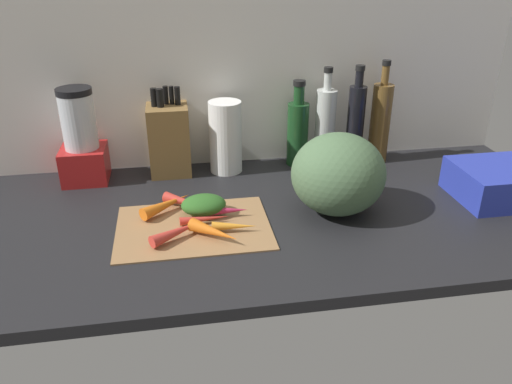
{
  "coord_description": "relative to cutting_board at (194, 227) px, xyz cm",
  "views": [
    {
      "loc": [
        -25.83,
        -120.17,
        64.89
      ],
      "look_at": [
        -6.84,
        -7.69,
        9.7
      ],
      "focal_mm": 35.58,
      "sensor_mm": 36.0,
      "label": 1
    }
  ],
  "objects": [
    {
      "name": "carrot_greens_pile",
      "position": [
        3.17,
        6.47,
        2.92
      ],
      "size": [
        11.9,
        9.16,
        5.04
      ],
      "primitive_type": "ellipsoid",
      "color": "#2D6023",
      "rests_on": "cutting_board"
    },
    {
      "name": "bottle_3",
      "position": [
        63.5,
        36.01,
        13.15
      ],
      "size": [
        6.55,
        6.55,
        33.37
      ],
      "color": "brown",
      "rests_on": "ground_plane"
    },
    {
      "name": "carrot_2",
      "position": [
        -1.55,
        10.62,
        1.92
      ],
      "size": [
        12.4,
        10.41,
        3.05
      ],
      "primitive_type": "cone",
      "rotation": [
        0.0,
        1.57,
        -0.65
      ],
      "color": "red",
      "rests_on": "cutting_board"
    },
    {
      "name": "bottle_1",
      "position": [
        45.08,
        36.71,
        12.56
      ],
      "size": [
        6.52,
        6.52,
        31.73
      ],
      "color": "silver",
      "rests_on": "ground_plane"
    },
    {
      "name": "carrot_3",
      "position": [
        3.03,
        0.89,
        1.51
      ],
      "size": [
        12.93,
        3.02,
        2.21
      ],
      "primitive_type": "cone",
      "rotation": [
        0.0,
        1.57,
        0.06
      ],
      "color": "red",
      "rests_on": "cutting_board"
    },
    {
      "name": "carrot_1",
      "position": [
        -6.54,
        9.49,
        2.14
      ],
      "size": [
        14.42,
        12.61,
        3.49
      ],
      "primitive_type": "cone",
      "rotation": [
        0.0,
        1.57,
        0.68
      ],
      "color": "orange",
      "rests_on": "cutting_board"
    },
    {
      "name": "wall_back",
      "position": [
        22.81,
        44.64,
        29.6
      ],
      "size": [
        170.0,
        3.0,
        60.0
      ],
      "primitive_type": "cube",
      "color": "silver",
      "rests_on": "ground_plane"
    },
    {
      "name": "cutting_board",
      "position": [
        0.0,
        0.0,
        0.0
      ],
      "size": [
        39.04,
        28.5,
        0.8
      ],
      "primitive_type": "cube",
      "color": "#997047",
      "rests_on": "ground_plane"
    },
    {
      "name": "winter_squash",
      "position": [
        38.77,
        3.06,
        10.53
      ],
      "size": [
        25.0,
        24.43,
        21.86
      ],
      "primitive_type": "ellipsoid",
      "color": "#4C6B47",
      "rests_on": "ground_plane"
    },
    {
      "name": "dish_rack",
      "position": [
        87.46,
        3.2,
        4.36
      ],
      "size": [
        25.69,
        21.56,
        9.52
      ],
      "primitive_type": "cube",
      "color": "#2838AD",
      "rests_on": "ground_plane"
    },
    {
      "name": "bottle_0",
      "position": [
        36.24,
        37.51,
        11.01
      ],
      "size": [
        6.89,
        6.89,
        27.78
      ],
      "color": "#19421E",
      "rests_on": "ground_plane"
    },
    {
      "name": "carrot_6",
      "position": [
        4.65,
        -7.12,
        2.14
      ],
      "size": [
        12.51,
        11.7,
        3.47
      ],
      "primitive_type": "cone",
      "rotation": [
        0.0,
        1.57,
        -0.73
      ],
      "color": "orange",
      "rests_on": "cutting_board"
    },
    {
      "name": "carrot_0",
      "position": [
        9.99,
        -4.41,
        1.65
      ],
      "size": [
        11.43,
        4.12,
        2.5
      ],
      "primitive_type": "cone",
      "rotation": [
        0.0,
        1.57,
        -0.15
      ],
      "color": "orange",
      "rests_on": "cutting_board"
    },
    {
      "name": "carrot_4",
      "position": [
        8.9,
        3.81,
        1.88
      ],
      "size": [
        11.67,
        3.85,
        2.96
      ],
      "primitive_type": "cone",
      "rotation": [
        0.0,
        1.57,
        -0.08
      ],
      "color": "#B2264C",
      "rests_on": "cutting_board"
    },
    {
      "name": "paper_towel_roll",
      "position": [
        12.57,
        35.64,
        10.94
      ],
      "size": [
        10.18,
        10.18,
        22.69
      ],
      "primitive_type": "cylinder",
      "color": "white",
      "rests_on": "ground_plane"
    },
    {
      "name": "carrot_5",
      "position": [
        -3.83,
        -5.09,
        1.95
      ],
      "size": [
        14.45,
        11.03,
        3.09
      ],
      "primitive_type": "cone",
      "rotation": [
        0.0,
        1.57,
        0.59
      ],
      "color": "red",
      "rests_on": "cutting_board"
    },
    {
      "name": "bottle_2",
      "position": [
        54.64,
        34.97,
        13.38
      ],
      "size": [
        5.56,
        5.56,
        32.33
      ],
      "color": "black",
      "rests_on": "ground_plane"
    },
    {
      "name": "ground_plane",
      "position": [
        22.81,
        6.14,
        -1.9
      ],
      "size": [
        170.0,
        80.0,
        3.0
      ],
      "primitive_type": "cube",
      "color": "black"
    },
    {
      "name": "knife_block",
      "position": [
        -4.89,
        37.64,
        10.81
      ],
      "size": [
        12.41,
        13.18,
        27.25
      ],
      "color": "brown",
      "rests_on": "ground_plane"
    },
    {
      "name": "blender_appliance",
      "position": [
        -30.68,
        35.45,
        11.98
      ],
      "size": [
        13.29,
        13.29,
        28.73
      ],
      "color": "red",
      "rests_on": "ground_plane"
    }
  ]
}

